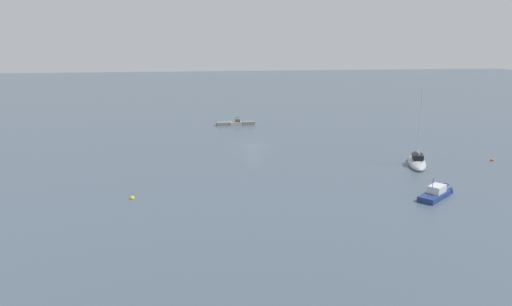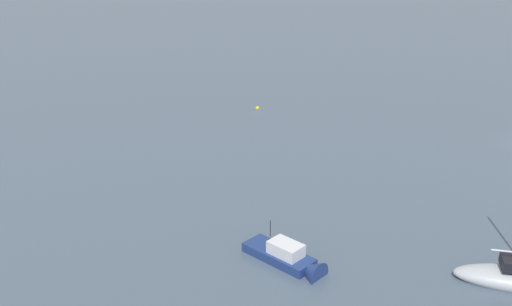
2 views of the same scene
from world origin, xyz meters
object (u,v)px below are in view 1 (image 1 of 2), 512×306
object	(u,v)px
person_seated_grey_right	(236,121)
sailboat_grey_near	(417,162)
motorboat_navy_near	(438,194)
mooring_buoy_far	(492,160)
person_seated_maroon_left	(239,121)
umbrella_open_green	(237,117)
mooring_buoy_near	(132,198)

from	to	relation	value
person_seated_grey_right	sailboat_grey_near	world-z (taller)	sailboat_grey_near
motorboat_navy_near	mooring_buoy_far	xyz separation A→B (m)	(-17.33, -12.81, -0.24)
person_seated_maroon_left	person_seated_grey_right	bearing A→B (deg)	-26.26
person_seated_grey_right	umbrella_open_green	bearing A→B (deg)	179.00
mooring_buoy_near	person_seated_maroon_left	bearing A→B (deg)	-112.83
person_seated_grey_right	motorboat_navy_near	size ratio (longest dim) A/B	0.13
motorboat_navy_near	mooring_buoy_near	size ratio (longest dim) A/B	11.61
mooring_buoy_far	mooring_buoy_near	bearing A→B (deg)	7.96
person_seated_grey_right	mooring_buoy_far	world-z (taller)	person_seated_grey_right
sailboat_grey_near	motorboat_navy_near	bearing A→B (deg)	-86.13
motorboat_navy_near	sailboat_grey_near	bearing A→B (deg)	123.90
sailboat_grey_near	mooring_buoy_far	world-z (taller)	sailboat_grey_near
motorboat_navy_near	person_seated_grey_right	bearing A→B (deg)	162.52
person_seated_maroon_left	mooring_buoy_near	world-z (taller)	person_seated_maroon_left
motorboat_navy_near	mooring_buoy_near	xyz separation A→B (m)	(33.55, -5.70, -0.25)
person_seated_grey_right	mooring_buoy_near	size ratio (longest dim) A/B	1.51
sailboat_grey_near	mooring_buoy_far	xyz separation A→B (m)	(-12.22, 0.01, -0.32)
umbrella_open_green	sailboat_grey_near	xyz separation A→B (m)	(-20.18, 37.66, -1.38)
umbrella_open_green	motorboat_navy_near	world-z (taller)	motorboat_navy_near
umbrella_open_green	mooring_buoy_near	xyz separation A→B (m)	(18.47, 44.79, -1.71)
person_seated_maroon_left	mooring_buoy_far	xyz separation A→B (m)	(-32.10, 37.48, -0.85)
mooring_buoy_far	sailboat_grey_near	bearing A→B (deg)	-0.06
person_seated_maroon_left	umbrella_open_green	world-z (taller)	umbrella_open_green
mooring_buoy_far	person_seated_maroon_left	bearing A→B (deg)	-49.42
motorboat_navy_near	umbrella_open_green	bearing A→B (deg)	162.23
person_seated_maroon_left	umbrella_open_green	bearing A→B (deg)	-45.01
person_seated_maroon_left	sailboat_grey_near	distance (m)	42.42
umbrella_open_green	person_seated_maroon_left	bearing A→B (deg)	146.90
umbrella_open_green	motorboat_navy_near	distance (m)	52.71
motorboat_navy_near	mooring_buoy_near	bearing A→B (deg)	-134.03
person_seated_grey_right	motorboat_navy_near	distance (m)	52.72
motorboat_navy_near	mooring_buoy_far	bearing A→B (deg)	92.09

